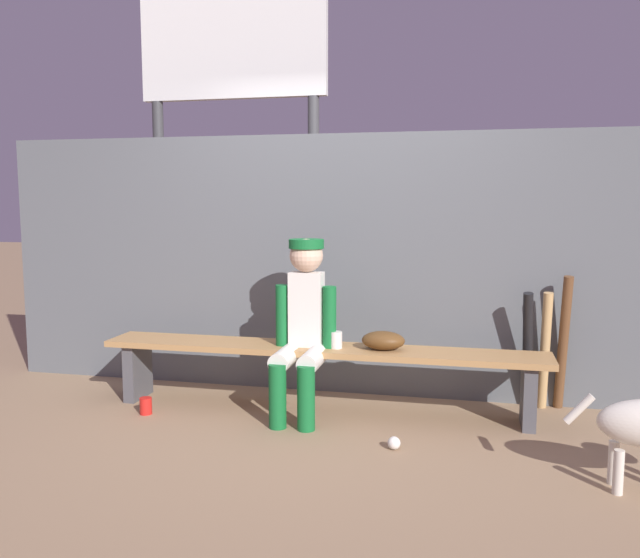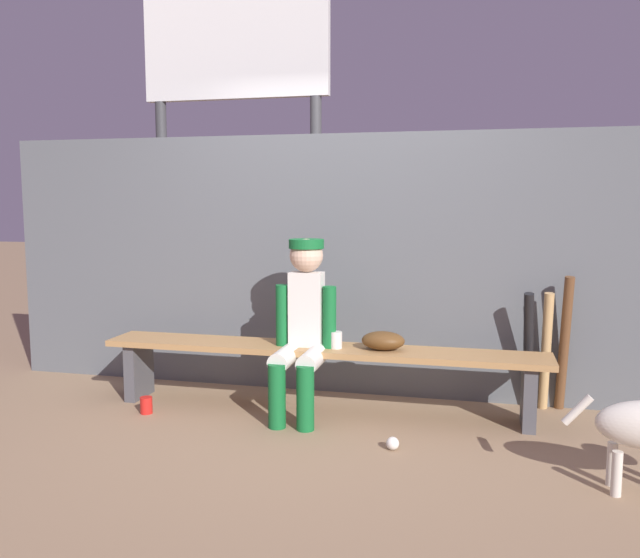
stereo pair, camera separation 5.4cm
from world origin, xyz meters
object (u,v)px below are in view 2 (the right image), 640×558
Objects in this scene: bat_wood_tan at (546,352)px; cup_on_ground at (146,405)px; scoreboard at (241,85)px; baseball_glove at (383,341)px; bat_aluminum_black at (528,351)px; cup_on_bench at (336,340)px; dugout_bench at (320,359)px; player_seated at (302,321)px; baseball at (393,443)px; bat_wood_dark at (564,344)px.

cup_on_ground is (-2.57, -0.70, -0.35)m from bat_wood_tan.
baseball_glove is at bearing -45.08° from scoreboard.
baseball_glove is 2.55× the size of cup_on_ground.
baseball_glove is 0.08× the size of scoreboard.
bat_aluminum_black is 1.29m from cup_on_bench.
cup_on_bench is at bearing -163.00° from bat_aluminum_black.
baseball_glove is (0.42, 0.00, 0.15)m from dugout_bench.
player_seated reaches higher than baseball.
dugout_bench is 0.18m from cup_on_bench.
player_seated is (-0.09, -0.11, 0.27)m from dugout_bench.
player_seated is at bearing -163.58° from bat_wood_dark.
cup_on_bench reaches higher than dugout_bench.
dugout_bench is 1.62m from bat_wood_dark.
bat_wood_tan reaches higher than cup_on_bench.
bat_wood_dark is at bearing -23.04° from scoreboard.
dugout_bench is at bearing -165.49° from bat_aluminum_black.
player_seated is 15.59× the size of baseball.
player_seated is 0.54m from baseball_glove.
cup_on_bench is (0.21, 0.08, -0.13)m from player_seated.
cup_on_ground is (-1.11, -0.32, -0.30)m from dugout_bench.
dugout_bench is 0.31m from player_seated.
bat_wood_dark is (0.23, 0.03, 0.05)m from bat_aluminum_black.
bat_wood_dark is (1.57, 0.38, 0.10)m from dugout_bench.
baseball is at bearing -51.66° from scoreboard.
bat_wood_dark is 3.50m from scoreboard.
baseball is at bearing -133.33° from bat_wood_tan.
baseball is 0.02× the size of scoreboard.
cup_on_ground is (-2.45, -0.67, -0.35)m from bat_aluminum_black.
bat_wood_tan is at bearing 12.28° from bat_aluminum_black.
bat_wood_dark reaches higher than dugout_bench.
player_seated is at bearing -162.34° from bat_aluminum_black.
scoreboard reaches higher than bat_aluminum_black.
bat_wood_tan is (1.46, 0.37, 0.05)m from dugout_bench.
bat_wood_tan is 7.29× the size of cup_on_ground.
player_seated reaches higher than bat_wood_dark.
baseball is (-0.90, -0.95, -0.37)m from bat_wood_tan.
scoreboard is at bearing 121.57° from player_seated.
bat_aluminum_black is 1.02× the size of bat_wood_tan.
cup_on_ground is at bearing -164.83° from bat_wood_tan.
player_seated is 1.74m from bat_wood_dark.
baseball is 0.84m from cup_on_bench.
bat_wood_dark is at bearing 43.48° from baseball.
bat_wood_dark is 8.33× the size of cup_on_bench.
baseball is (-0.78, -0.92, -0.37)m from bat_aluminum_black.
bat_aluminum_black is 7.44× the size of cup_on_ground.
player_seated reaches higher than bat_wood_tan.
cup_on_bench is (-1.23, -0.38, 0.09)m from bat_aluminum_black.
bat_wood_tan is 7.29× the size of cup_on_bench.
cup_on_bench is (0.11, -0.03, 0.14)m from dugout_bench.
baseball_glove is 1.62m from cup_on_ground.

